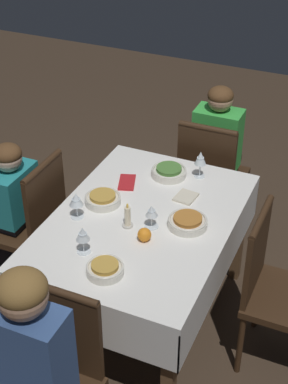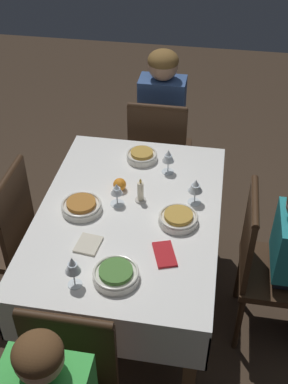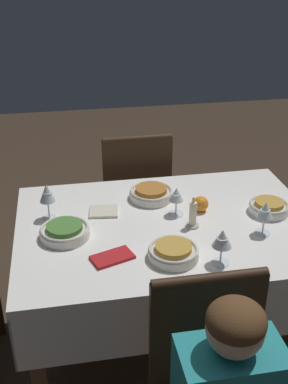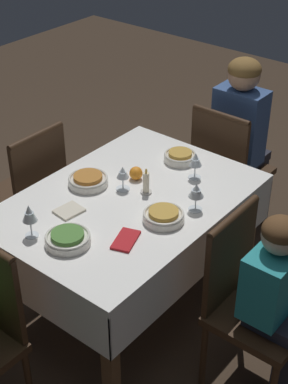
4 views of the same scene
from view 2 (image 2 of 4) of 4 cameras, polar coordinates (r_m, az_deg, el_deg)
name	(u,v)px [view 2 (image 2 of 4)]	position (r m, az deg, el deg)	size (l,w,h in m)	color
ground_plane	(131,304)	(2.96, -1.52, -13.13)	(8.00, 8.00, 0.00)	#3D2D21
dining_table	(129,226)	(2.48, -1.76, -4.01)	(1.30, 0.91, 0.74)	white
chair_east	(159,151)	(3.27, 1.78, 4.92)	(0.41, 0.41, 0.91)	#382314
chair_south	(267,263)	(2.57, 14.38, -8.11)	(0.41, 0.41, 0.91)	#382314
chair_north	(0,233)	(2.76, -16.73, -4.69)	(0.41, 0.41, 0.91)	#382314
person_adult_denim	(163,119)	(3.32, 2.22, 8.69)	(0.34, 0.30, 1.17)	#282833
bowl_east	(142,156)	(2.76, -0.26, 4.34)	(0.18, 0.18, 0.06)	silver
wine_glass_east	(168,157)	(2.62, 2.90, 4.20)	(0.07, 0.07, 0.15)	white
bowl_south	(178,218)	(2.34, 4.09, -3.12)	(0.19, 0.19, 0.06)	silver
wine_glass_south	(196,186)	(2.42, 6.13, 0.66)	(0.07, 0.07, 0.15)	white
bowl_west	(116,274)	(2.09, -3.34, -9.71)	(0.20, 0.20, 0.06)	silver
wine_glass_west	(72,266)	(2.02, -8.47, -8.64)	(0.07, 0.07, 0.16)	white
bowl_north	(81,206)	(2.43, -7.42, -1.67)	(0.20, 0.20, 0.06)	silver
wine_glass_north	(117,190)	(2.41, -3.25, 0.24)	(0.07, 0.07, 0.13)	white
candle_centerpiece	(140,193)	(2.45, -0.42, -0.12)	(0.06, 0.06, 0.14)	beige
orange_fruit	(120,185)	(2.53, -2.90, 0.89)	(0.07, 0.07, 0.07)	orange
napkin_red_folded	(88,244)	(2.25, -6.61, -6.17)	(0.14, 0.12, 0.01)	beige
napkin_spare_side	(165,254)	(2.20, 2.45, -7.38)	(0.18, 0.14, 0.01)	red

